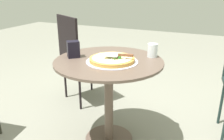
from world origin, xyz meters
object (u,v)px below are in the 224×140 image
pizza_on_tray (112,60)px  patio_chair_corner (78,54)px  pizza_server (119,55)px  patio_table (109,82)px  napkin_dispenser (73,49)px  drinking_cup (153,50)px

pizza_on_tray → patio_chair_corner: bearing=49.5°
pizza_server → patio_chair_corner: (0.54, 0.69, -0.22)m
patio_table → napkin_dispenser: napkin_dispenser is taller
napkin_dispenser → patio_chair_corner: size_ratio=0.13×
napkin_dispenser → patio_chair_corner: patio_chair_corner is taller
pizza_server → patio_table: bearing=77.1°
pizza_on_tray → patio_table: bearing=57.8°
pizza_server → napkin_dispenser: 0.37m
drinking_cup → napkin_dispenser: (-0.26, 0.55, 0.01)m
pizza_on_tray → napkin_dispenser: 0.32m
pizza_server → napkin_dispenser: napkin_dispenser is taller
patio_table → drinking_cup: drinking_cup is taller
patio_table → patio_chair_corner: 0.79m
drinking_cup → pizza_server: bearing=141.8°
pizza_server → pizza_on_tray: bearing=94.3°
drinking_cup → patio_table: bearing=127.8°
pizza_on_tray → napkin_dispenser: size_ratio=3.01×
napkin_dispenser → pizza_on_tray: bearing=141.0°
patio_chair_corner → pizza_on_tray: bearing=-130.5°
pizza_on_tray → pizza_server: 0.07m
pizza_on_tray → napkin_dispenser: (-0.02, 0.32, 0.05)m
drinking_cup → napkin_dispenser: napkin_dispenser is taller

